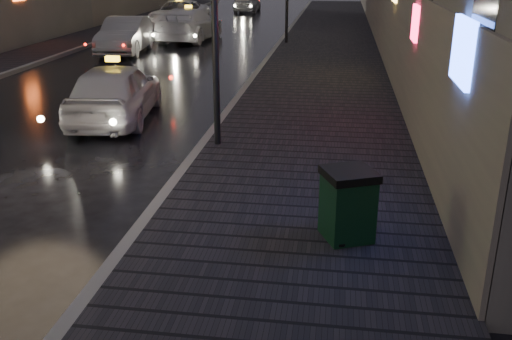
{
  "coord_description": "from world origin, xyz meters",
  "views": [
    {
      "loc": [
        4.42,
        -5.76,
        4.02
      ],
      "look_at": [
        3.2,
        2.61,
        0.85
      ],
      "focal_mm": 40.0,
      "sensor_mm": 36.0,
      "label": 1
    }
  ],
  "objects_px": {
    "car_left_mid": "(126,35)",
    "taxi_far": "(180,14)",
    "car_far": "(247,2)",
    "trash_bin": "(348,204)",
    "taxi_near": "(115,91)",
    "taxi_mid": "(189,24)"
  },
  "relations": [
    {
      "from": "trash_bin",
      "to": "car_left_mid",
      "type": "height_order",
      "value": "car_left_mid"
    },
    {
      "from": "car_left_mid",
      "to": "car_far",
      "type": "distance_m",
      "value": 20.76
    },
    {
      "from": "trash_bin",
      "to": "taxi_mid",
      "type": "height_order",
      "value": "taxi_mid"
    },
    {
      "from": "car_left_mid",
      "to": "taxi_mid",
      "type": "bearing_deg",
      "value": 61.21
    },
    {
      "from": "trash_bin",
      "to": "taxi_near",
      "type": "height_order",
      "value": "taxi_near"
    },
    {
      "from": "trash_bin",
      "to": "taxi_far",
      "type": "bearing_deg",
      "value": 86.8
    },
    {
      "from": "trash_bin",
      "to": "taxi_far",
      "type": "distance_m",
      "value": 28.09
    },
    {
      "from": "taxi_near",
      "to": "taxi_far",
      "type": "bearing_deg",
      "value": -86.93
    },
    {
      "from": "taxi_near",
      "to": "taxi_mid",
      "type": "relative_size",
      "value": 0.81
    },
    {
      "from": "taxi_mid",
      "to": "car_far",
      "type": "xyz_separation_m",
      "value": [
        0.36,
        16.36,
        -0.09
      ]
    },
    {
      "from": "car_left_mid",
      "to": "taxi_far",
      "type": "bearing_deg",
      "value": 84.59
    },
    {
      "from": "trash_bin",
      "to": "car_far",
      "type": "relative_size",
      "value": 0.25
    },
    {
      "from": "trash_bin",
      "to": "taxi_mid",
      "type": "bearing_deg",
      "value": 86.77
    },
    {
      "from": "taxi_far",
      "to": "taxi_near",
      "type": "bearing_deg",
      "value": -79.05
    },
    {
      "from": "taxi_far",
      "to": "taxi_mid",
      "type": "bearing_deg",
      "value": -69.43
    },
    {
      "from": "taxi_near",
      "to": "taxi_far",
      "type": "distance_m",
      "value": 20.52
    },
    {
      "from": "trash_bin",
      "to": "taxi_far",
      "type": "xyz_separation_m",
      "value": [
        -9.77,
        26.33,
        0.12
      ]
    },
    {
      "from": "car_far",
      "to": "taxi_near",
      "type": "bearing_deg",
      "value": 92.77
    },
    {
      "from": "taxi_near",
      "to": "taxi_mid",
      "type": "bearing_deg",
      "value": -90.42
    },
    {
      "from": "trash_bin",
      "to": "car_left_mid",
      "type": "xyz_separation_m",
      "value": [
        -9.61,
        16.88,
        0.09
      ]
    },
    {
      "from": "trash_bin",
      "to": "taxi_near",
      "type": "bearing_deg",
      "value": 110.17
    },
    {
      "from": "car_left_mid",
      "to": "taxi_near",
      "type": "bearing_deg",
      "value": -77.26
    }
  ]
}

